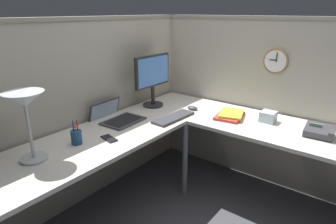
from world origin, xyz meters
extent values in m
plane|color=#47474C|center=(0.00, 0.00, 0.00)|extent=(6.80, 6.80, 0.00)
cube|color=#A8A393|center=(-0.36, 0.87, 0.78)|extent=(2.57, 0.10, 1.55)
cube|color=gray|center=(-0.36, 0.87, 1.56)|extent=(2.57, 0.12, 0.03)
cube|color=#A8A393|center=(0.87, -0.27, 0.78)|extent=(0.10, 2.37, 1.55)
cube|color=gray|center=(0.87, -0.27, 1.56)|extent=(0.12, 2.37, 0.03)
cube|color=beige|center=(-0.38, 0.47, 0.71)|extent=(2.35, 0.66, 0.03)
cube|color=beige|center=(0.47, -0.60, 0.71)|extent=(0.66, 1.49, 0.03)
cylinder|color=slate|center=(0.16, 0.16, 0.35)|extent=(0.05, 0.05, 0.70)
cylinder|color=#232326|center=(0.29, 0.64, 0.74)|extent=(0.20, 0.20, 0.02)
cylinder|color=#232326|center=(0.29, 0.64, 0.84)|extent=(0.04, 0.04, 0.20)
cube|color=#232326|center=(0.29, 0.64, 1.08)|extent=(0.46, 0.03, 0.30)
cube|color=#4C84D8|center=(0.29, 0.62, 1.08)|extent=(0.42, 0.01, 0.26)
cube|color=#38383D|center=(-0.20, 0.55, 0.74)|extent=(0.35, 0.26, 0.02)
cube|color=black|center=(-0.20, 0.55, 0.75)|extent=(0.30, 0.19, 0.00)
cube|color=#38383D|center=(-0.22, 0.78, 0.77)|extent=(0.34, 0.08, 0.22)
cube|color=#99B2D1|center=(-0.22, 0.77, 0.77)|extent=(0.31, 0.07, 0.18)
cube|color=#38383D|center=(0.11, 0.26, 0.74)|extent=(0.44, 0.16, 0.02)
ellipsoid|color=#38383D|center=(0.42, 0.26, 0.75)|extent=(0.06, 0.10, 0.03)
cylinder|color=#B7BABF|center=(-1.01, 0.53, 0.74)|extent=(0.17, 0.17, 0.02)
cylinder|color=#B7BABF|center=(-1.01, 0.53, 0.93)|extent=(0.02, 0.02, 0.38)
cone|color=#B7BABF|center=(-1.01, 0.53, 1.13)|extent=(0.24, 0.24, 0.09)
cylinder|color=navy|center=(-0.71, 0.50, 0.78)|extent=(0.08, 0.08, 0.10)
cylinder|color=#1E1EB2|center=(-0.72, 0.51, 0.84)|extent=(0.01, 0.02, 0.13)
cylinder|color=#B21E1E|center=(-0.69, 0.50, 0.84)|extent=(0.01, 0.01, 0.13)
cylinder|color=#D8591E|center=(-0.70, 0.52, 0.85)|extent=(0.03, 0.03, 0.01)
cube|color=black|center=(-0.52, 0.38, 0.73)|extent=(0.10, 0.16, 0.01)
cube|color=#38383D|center=(0.49, -0.83, 0.77)|extent=(0.20, 0.21, 0.10)
cube|color=#8CA58C|center=(0.48, -0.80, 0.80)|extent=(0.02, 0.09, 0.04)
cube|color=#38383D|center=(0.49, -0.91, 0.79)|extent=(0.19, 0.05, 0.04)
cube|color=#BF3F38|center=(0.44, -0.11, 0.74)|extent=(0.31, 0.25, 0.02)
cube|color=yellow|center=(0.46, -0.12, 0.76)|extent=(0.30, 0.26, 0.02)
cube|color=silver|center=(0.55, -0.42, 0.78)|extent=(0.12, 0.12, 0.09)
cylinder|color=olive|center=(0.82, -0.34, 1.20)|extent=(0.03, 0.22, 0.22)
cylinder|color=white|center=(0.80, -0.34, 1.20)|extent=(0.00, 0.19, 0.19)
cube|color=black|center=(0.80, -0.32, 1.21)|extent=(0.00, 0.06, 0.01)
cube|color=black|center=(0.80, -0.35, 1.24)|extent=(0.00, 0.01, 0.08)
camera|label=1|loc=(-1.80, -1.15, 1.63)|focal=31.07mm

